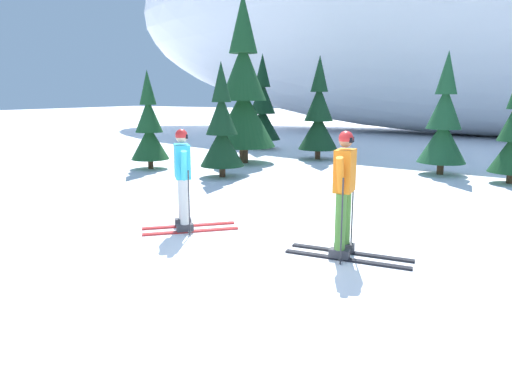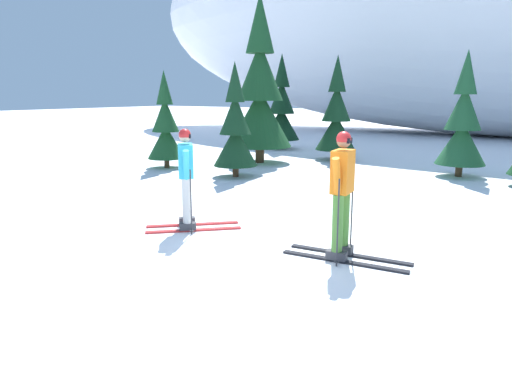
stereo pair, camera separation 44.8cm
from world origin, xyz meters
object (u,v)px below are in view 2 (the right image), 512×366
(skier_cyan_jacket, at_px, (186,177))
(pine_tree_left, at_px, (281,110))
(skier_orange_jacket, at_px, (342,194))
(pine_tree_center, at_px, (235,129))
(pine_tree_right, at_px, (463,125))
(pine_tree_center_left, at_px, (260,94))
(pine_tree_center_right, at_px, (336,117))
(pine_tree_far_left, at_px, (166,128))

(skier_cyan_jacket, distance_m, pine_tree_left, 11.98)
(skier_orange_jacket, relative_size, pine_tree_left, 0.46)
(pine_tree_center, relative_size, pine_tree_right, 0.91)
(pine_tree_center_left, relative_size, pine_tree_center, 1.73)
(pine_tree_center_right, bearing_deg, pine_tree_center_left, -133.37)
(skier_cyan_jacket, relative_size, pine_tree_left, 0.44)
(pine_tree_center_right, xyz_separation_m, pine_tree_right, (4.29, -1.19, -0.05))
(pine_tree_center_left, distance_m, pine_tree_center_right, 2.85)
(pine_tree_far_left, bearing_deg, skier_orange_jacket, -30.67)
(pine_tree_right, bearing_deg, pine_tree_far_left, -157.31)
(pine_tree_right, bearing_deg, pine_tree_center, -146.67)
(pine_tree_center_left, xyz_separation_m, pine_tree_right, (6.17, 0.81, -0.84))
(pine_tree_center, height_order, pine_tree_right, pine_tree_right)
(skier_cyan_jacket, height_order, pine_tree_right, pine_tree_right)
(pine_tree_center, height_order, pine_tree_center_right, pine_tree_center_right)
(pine_tree_left, bearing_deg, pine_tree_far_left, -94.53)
(skier_orange_jacket, height_order, pine_tree_left, pine_tree_left)
(skier_orange_jacket, xyz_separation_m, skier_cyan_jacket, (-2.81, -0.07, -0.02))
(skier_orange_jacket, distance_m, pine_tree_left, 13.24)
(pine_tree_left, distance_m, pine_tree_center_right, 3.71)
(skier_orange_jacket, relative_size, skier_cyan_jacket, 1.05)
(skier_orange_jacket, distance_m, skier_cyan_jacket, 2.81)
(pine_tree_far_left, relative_size, pine_tree_center, 0.95)
(skier_orange_jacket, distance_m, pine_tree_center_right, 10.08)
(pine_tree_center, bearing_deg, pine_tree_center_right, 78.04)
(skier_orange_jacket, relative_size, pine_tree_center_left, 0.33)
(pine_tree_far_left, distance_m, pine_tree_center, 2.76)
(pine_tree_center_right, relative_size, pine_tree_right, 1.03)
(pine_tree_center_left, height_order, pine_tree_center, pine_tree_center_left)
(pine_tree_right, bearing_deg, pine_tree_center_left, -172.56)
(skier_cyan_jacket, relative_size, pine_tree_center_left, 0.31)
(pine_tree_center, xyz_separation_m, pine_tree_right, (5.28, 3.47, 0.13))
(pine_tree_center, distance_m, pine_tree_right, 6.32)
(skier_orange_jacket, distance_m, pine_tree_center_left, 9.46)
(pine_tree_far_left, bearing_deg, skier_cyan_jacket, -43.19)
(pine_tree_far_left, height_order, pine_tree_left, pine_tree_left)
(skier_cyan_jacket, bearing_deg, pine_tree_center, 116.24)
(skier_cyan_jacket, height_order, pine_tree_left, pine_tree_left)
(pine_tree_center_left, distance_m, pine_tree_right, 6.28)
(pine_tree_left, relative_size, pine_tree_right, 1.12)
(pine_tree_far_left, relative_size, pine_tree_center_left, 0.55)
(pine_tree_right, bearing_deg, pine_tree_left, 158.35)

